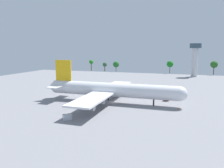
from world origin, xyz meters
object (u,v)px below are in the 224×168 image
object	(u,v)px
cargo_container_fore	(67,117)
safety_cone_nose	(178,109)
cargo_airplane	(111,90)
control_tower	(195,56)
maintenance_van	(167,98)

from	to	relation	value
cargo_container_fore	safety_cone_nose	xyz separation A→B (m)	(37.93, 26.43, -0.59)
cargo_container_fore	safety_cone_nose	distance (m)	46.24
cargo_airplane	control_tower	xyz separation A→B (m)	(42.50, 119.04, 12.77)
safety_cone_nose	control_tower	bearing A→B (deg)	84.52
maintenance_van	safety_cone_nose	xyz separation A→B (m)	(5.81, -15.93, -0.87)
safety_cone_nose	control_tower	xyz separation A→B (m)	(11.73, 122.15, 18.50)
safety_cone_nose	control_tower	world-z (taller)	control_tower
cargo_airplane	maintenance_van	size ratio (longest dim) A/B	13.13
maintenance_van	cargo_airplane	bearing A→B (deg)	-152.83
cargo_airplane	cargo_container_fore	distance (m)	30.83
cargo_airplane	safety_cone_nose	size ratio (longest dim) A/B	82.97
cargo_container_fore	control_tower	size ratio (longest dim) A/B	0.12
maintenance_van	safety_cone_nose	distance (m)	16.97
maintenance_van	safety_cone_nose	size ratio (longest dim) A/B	6.32
cargo_airplane	control_tower	distance (m)	127.04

